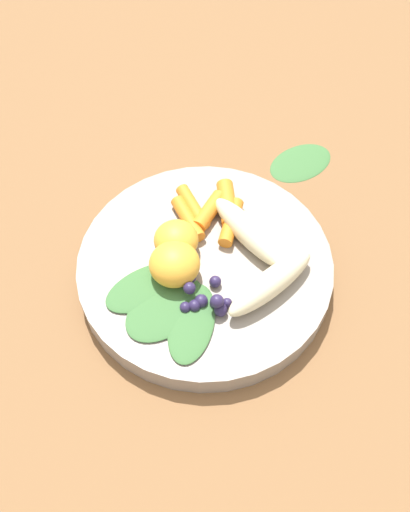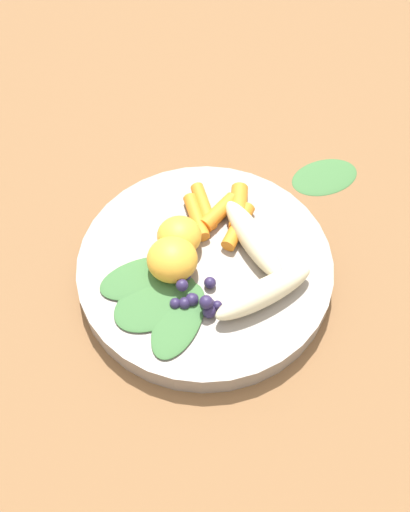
{
  "view_description": "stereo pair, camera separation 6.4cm",
  "coord_description": "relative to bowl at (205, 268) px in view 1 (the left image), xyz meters",
  "views": [
    {
      "loc": [
        0.27,
        -0.25,
        0.57
      ],
      "look_at": [
        0.0,
        0.0,
        0.04
      ],
      "focal_mm": 41.32,
      "sensor_mm": 36.0,
      "label": 1
    },
    {
      "loc": [
        0.31,
        -0.2,
        0.57
      ],
      "look_at": [
        0.0,
        0.0,
        0.04
      ],
      "focal_mm": 41.32,
      "sensor_mm": 36.0,
      "label": 2
    }
  ],
  "objects": [
    {
      "name": "carrot_small",
      "position": [
        -0.05,
        0.02,
        0.02
      ],
      "size": [
        0.06,
        0.03,
        0.02
      ],
      "primitive_type": "cylinder",
      "rotation": [
        0.0,
        1.57,
        2.84
      ],
      "color": "orange",
      "rests_on": "bowl"
    },
    {
      "name": "blueberry_pile",
      "position": [
        0.04,
        -0.03,
        0.02
      ],
      "size": [
        0.06,
        0.06,
        0.03
      ],
      "color": "#2D234C",
      "rests_on": "bowl"
    },
    {
      "name": "ground_plane",
      "position": [
        0.0,
        0.0,
        -0.01
      ],
      "size": [
        2.4,
        2.4,
        0.0
      ],
      "primitive_type": "plane",
      "color": "brown"
    },
    {
      "name": "carrot_mid_left",
      "position": [
        -0.04,
        0.07,
        0.02
      ],
      "size": [
        0.06,
        0.05,
        0.02
      ],
      "primitive_type": "cylinder",
      "rotation": [
        0.0,
        1.57,
        2.49
      ],
      "color": "orange",
      "rests_on": "bowl"
    },
    {
      "name": "kale_leaf_stray",
      "position": [
        -0.04,
        0.21,
        -0.01
      ],
      "size": [
        0.07,
        0.1,
        0.01
      ],
      "primitive_type": "ellipsoid",
      "rotation": [
        0.0,
        0.0,
        1.41
      ],
      "color": "#3D7038",
      "rests_on": "ground_plane"
    },
    {
      "name": "orange_segment_far",
      "position": [
        -0.03,
        -0.01,
        0.03
      ],
      "size": [
        0.05,
        0.05,
        0.04
      ],
      "primitive_type": "ellipsoid",
      "color": "#F4A833",
      "rests_on": "bowl"
    },
    {
      "name": "carrot_rear",
      "position": [
        -0.06,
        0.04,
        0.02
      ],
      "size": [
        0.06,
        0.03,
        0.02
      ],
      "primitive_type": "cylinder",
      "rotation": [
        0.0,
        1.57,
        2.84
      ],
      "color": "orange",
      "rests_on": "bowl"
    },
    {
      "name": "orange_segment_near",
      "position": [
        -0.01,
        -0.04,
        0.03
      ],
      "size": [
        0.05,
        0.05,
        0.04
      ],
      "primitive_type": "ellipsoid",
      "color": "#F4A833",
      "rests_on": "bowl"
    },
    {
      "name": "carrot_front",
      "position": [
        -0.02,
        0.05,
        0.02
      ],
      "size": [
        0.05,
        0.06,
        0.02
      ],
      "primitive_type": "cylinder",
      "rotation": [
        0.0,
        1.57,
        2.15
      ],
      "color": "orange",
      "rests_on": "bowl"
    },
    {
      "name": "banana_peeled_left",
      "position": [
        0.01,
        0.06,
        0.03
      ],
      "size": [
        0.12,
        0.04,
        0.03
      ],
      "primitive_type": "ellipsoid",
      "rotation": [
        0.0,
        0.0,
        3.04
      ],
      "color": "beige",
      "rests_on": "bowl"
    },
    {
      "name": "kale_leaf_left",
      "position": [
        -0.02,
        -0.07,
        0.02
      ],
      "size": [
        0.07,
        0.1,
        0.0
      ],
      "primitive_type": "ellipsoid",
      "rotation": [
        0.0,
        0.0,
        4.5
      ],
      "color": "#3D7038",
      "rests_on": "bowl"
    },
    {
      "name": "bowl",
      "position": [
        0.0,
        0.0,
        0.0
      ],
      "size": [
        0.28,
        0.28,
        0.03
      ],
      "primitive_type": "cylinder",
      "color": "gray",
      "rests_on": "ground_plane"
    },
    {
      "name": "kale_leaf_rear",
      "position": [
        0.05,
        -0.06,
        0.02
      ],
      "size": [
        0.09,
        0.1,
        0.0
      ],
      "primitive_type": "ellipsoid",
      "rotation": [
        0.0,
        0.0,
        5.35
      ],
      "color": "#3D7038",
      "rests_on": "bowl"
    },
    {
      "name": "carrot_mid_right",
      "position": [
        -0.04,
        0.05,
        0.02
      ],
      "size": [
        0.03,
        0.06,
        0.02
      ],
      "primitive_type": "cylinder",
      "rotation": [
        0.0,
        1.57,
        1.89
      ],
      "color": "orange",
      "rests_on": "bowl"
    },
    {
      "name": "banana_peeled_right",
      "position": [
        0.07,
        0.02,
        0.03
      ],
      "size": [
        0.03,
        0.12,
        0.03
      ],
      "primitive_type": "ellipsoid",
      "rotation": [
        0.0,
        0.0,
        1.53
      ],
      "color": "beige",
      "rests_on": "bowl"
    },
    {
      "name": "kale_leaf_right",
      "position": [
        0.02,
        -0.07,
        0.02
      ],
      "size": [
        0.06,
        0.1,
        0.0
      ],
      "primitive_type": "ellipsoid",
      "rotation": [
        0.0,
        0.0,
        4.74
      ],
      "color": "#3D7038",
      "rests_on": "bowl"
    }
  ]
}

